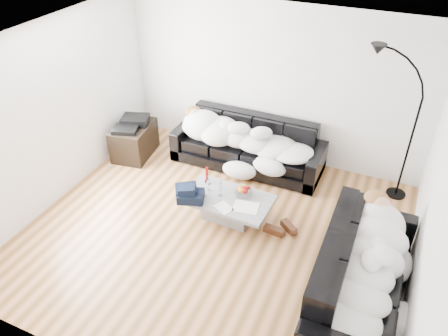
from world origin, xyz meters
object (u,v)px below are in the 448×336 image
at_px(floor_lamp, 411,138).
at_px(sleeper_back, 247,134).
at_px(sleeper_right, 367,262).
at_px(stereo, 132,123).
at_px(wine_glass_c, 220,191).
at_px(coffee_table, 228,208).
at_px(shoes, 281,228).
at_px(wine_glass_a, 220,184).
at_px(av_cabinet, 134,140).
at_px(sofa_back, 248,144).
at_px(sofa_right, 363,275).
at_px(fruit_bowl, 244,190).
at_px(candle_right, 208,174).
at_px(wine_glass_b, 209,185).
at_px(candle_left, 206,175).

bearing_deg(floor_lamp, sleeper_back, -157.63).
height_order(sleeper_right, stereo, sleeper_right).
bearing_deg(sleeper_right, wine_glass_c, 70.18).
distance_m(coffee_table, wine_glass_c, 0.29).
bearing_deg(shoes, wine_glass_a, -171.96).
height_order(sleeper_right, shoes, sleeper_right).
bearing_deg(av_cabinet, wine_glass_c, -32.02).
height_order(sofa_back, sofa_right, sofa_right).
bearing_deg(stereo, fruit_bowl, -35.37).
distance_m(fruit_bowl, candle_right, 0.61).
relative_size(sleeper_back, floor_lamp, 1.05).
bearing_deg(shoes, coffee_table, -162.88).
distance_m(wine_glass_b, candle_left, 0.20).
xyz_separation_m(coffee_table, wine_glass_a, (-0.18, 0.15, 0.25)).
xyz_separation_m(sofa_back, fruit_bowl, (0.42, -1.21, 0.02)).
distance_m(sofa_right, sleeper_back, 3.04).
bearing_deg(fruit_bowl, sofa_right, -27.07).
xyz_separation_m(sofa_back, sleeper_back, (-0.00, -0.05, 0.22)).
distance_m(shoes, av_cabinet, 3.08).
distance_m(coffee_table, candle_right, 0.58).
bearing_deg(stereo, sleeper_right, -39.77).
bearing_deg(wine_glass_b, sleeper_right, -19.50).
xyz_separation_m(sofa_back, sleeper_right, (2.21, -2.13, 0.25)).
xyz_separation_m(sofa_right, fruit_bowl, (-1.79, 0.92, -0.02)).
distance_m(wine_glass_c, stereo, 2.23).
height_order(shoes, av_cabinet, av_cabinet).
distance_m(sleeper_back, shoes, 1.76).
height_order(sofa_right, sleeper_right, sofa_right).
bearing_deg(sofa_right, wine_glass_b, 70.50).
height_order(sofa_back, candle_right, sofa_back).
height_order(wine_glass_a, stereo, stereo).
distance_m(sleeper_back, candle_left, 1.14).
height_order(candle_left, av_cabinet, candle_left).
relative_size(sleeper_right, wine_glass_b, 10.74).
relative_size(sofa_right, candle_left, 8.36).
height_order(fruit_bowl, wine_glass_b, wine_glass_b).
height_order(sofa_right, candle_left, sofa_right).
distance_m(sleeper_right, wine_glass_b, 2.43).
relative_size(fruit_bowl, shoes, 0.49).
height_order(candle_left, floor_lamp, floor_lamp).
relative_size(fruit_bowl, wine_glass_c, 1.37).
bearing_deg(sleeper_right, coffee_table, 69.10).
relative_size(coffee_table, fruit_bowl, 5.31).
bearing_deg(floor_lamp, coffee_table, -127.22).
relative_size(sleeper_right, stereo, 4.35).
distance_m(sleeper_back, candle_right, 1.11).
relative_size(sofa_right, sleeper_right, 1.17).
xyz_separation_m(sleeper_back, fruit_bowl, (0.42, -1.16, -0.20)).
relative_size(wine_glass_b, floor_lamp, 0.09).
xyz_separation_m(candle_left, shoes, (1.22, -0.19, -0.44)).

